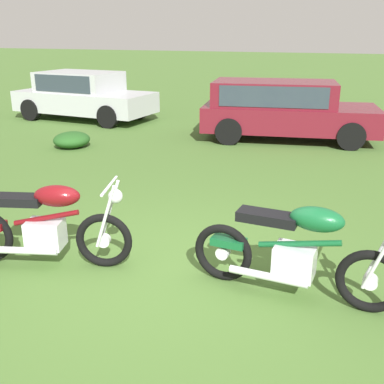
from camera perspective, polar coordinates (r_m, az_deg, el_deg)
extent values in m
plane|color=#476B2D|center=(5.27, -3.40, -9.82)|extent=(120.00, 120.00, 0.00)
torus|color=black|center=(5.33, -10.82, -5.91)|extent=(0.64, 0.28, 0.65)
cylinder|color=silver|center=(5.33, -10.82, -5.91)|extent=(0.16, 0.14, 0.14)
cylinder|color=silver|center=(5.27, -10.16, -2.29)|extent=(0.27, 0.11, 0.73)
cylinder|color=silver|center=(5.11, -10.66, -3.03)|extent=(0.27, 0.11, 0.73)
cube|color=silver|center=(5.52, -17.65, -4.96)|extent=(0.47, 0.41, 0.32)
cylinder|color=maroon|center=(5.44, -17.57, -3.05)|extent=(0.74, 0.29, 0.22)
ellipsoid|color=maroon|center=(5.29, -16.35, -0.47)|extent=(0.57, 0.40, 0.24)
cube|color=black|center=(5.50, -20.97, -0.91)|extent=(0.64, 0.41, 0.10)
cylinder|color=silver|center=(5.07, -10.18, 0.78)|extent=(0.22, 0.62, 0.03)
sphere|color=silver|center=(5.09, -9.45, -0.52)|extent=(0.20, 0.20, 0.16)
cylinder|color=silver|center=(5.53, -20.24, -6.81)|extent=(0.79, 0.32, 0.08)
torus|color=black|center=(4.75, 21.15, -10.29)|extent=(0.65, 0.11, 0.64)
torus|color=black|center=(4.98, 3.85, -7.47)|extent=(0.65, 0.11, 0.64)
cylinder|color=silver|center=(4.75, 21.15, -10.29)|extent=(0.14, 0.10, 0.14)
cylinder|color=silver|center=(4.98, 3.85, -7.47)|extent=(0.14, 0.10, 0.14)
cylinder|color=silver|center=(4.68, 22.44, -6.35)|extent=(0.27, 0.05, 0.73)
cylinder|color=silver|center=(4.52, 22.33, -7.27)|extent=(0.27, 0.05, 0.73)
cube|color=silver|center=(4.78, 12.54, -8.37)|extent=(0.41, 0.31, 0.32)
cylinder|color=#14592D|center=(4.69, 13.07, -6.25)|extent=(0.81, 0.09, 0.23)
ellipsoid|color=#14592D|center=(4.55, 15.19, -3.27)|extent=(0.53, 0.28, 0.24)
cube|color=black|center=(4.66, 9.31, -3.10)|extent=(0.61, 0.26, 0.10)
cube|color=#14592D|center=(4.90, 4.54, -6.13)|extent=(0.37, 0.19, 0.08)
cylinder|color=silver|center=(4.75, 9.37, -10.27)|extent=(0.80, 0.11, 0.08)
cube|color=#B2B5BA|center=(14.72, -13.09, 10.85)|extent=(4.31, 1.98, 0.60)
cube|color=#B2B5BA|center=(14.75, -13.73, 13.09)|extent=(2.40, 1.71, 0.60)
cube|color=#2D3842|center=(14.74, -13.74, 13.16)|extent=(2.05, 1.73, 0.48)
cylinder|color=black|center=(14.63, -6.56, 10.25)|extent=(0.65, 0.25, 0.64)
cylinder|color=black|center=(13.27, -10.32, 9.16)|extent=(0.65, 0.25, 0.64)
cylinder|color=black|center=(16.27, -15.23, 10.60)|extent=(0.65, 0.25, 0.64)
cylinder|color=black|center=(15.06, -19.28, 9.57)|extent=(0.65, 0.25, 0.64)
cube|color=maroon|center=(11.82, 11.91, 8.99)|extent=(4.46, 2.57, 0.60)
cube|color=maroon|center=(11.74, 10.11, 11.90)|extent=(3.19, 2.15, 0.60)
cube|color=#2D3842|center=(11.74, 10.12, 12.00)|extent=(2.76, 2.10, 0.48)
cylinder|color=black|center=(12.78, 18.15, 8.15)|extent=(0.67, 0.34, 0.64)
cylinder|color=black|center=(11.14, 19.06, 6.55)|extent=(0.67, 0.34, 0.64)
cylinder|color=black|center=(12.75, 5.48, 8.98)|extent=(0.67, 0.34, 0.64)
cylinder|color=black|center=(11.11, 4.57, 7.49)|extent=(0.67, 0.34, 0.64)
ellipsoid|color=#23521E|center=(11.17, -14.65, 6.27)|extent=(0.82, 0.88, 0.36)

